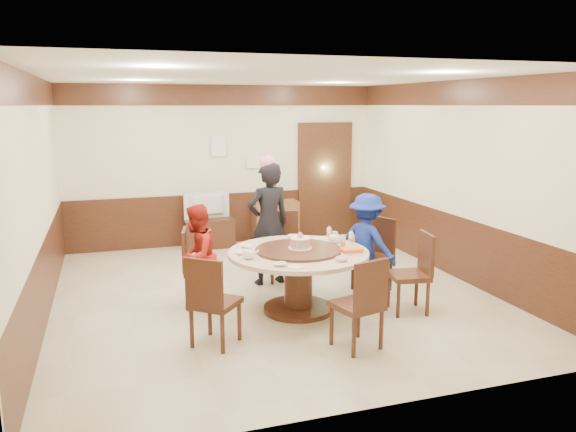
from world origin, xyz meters
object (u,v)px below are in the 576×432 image
object	(u,v)px
tv_stand	(209,233)
television	(208,206)
thermos	(272,191)
person_blue	(367,243)
person_red	(197,256)
side_cabinet	(275,221)
person_standing	(268,224)
shrimp_platter	(351,251)
banquet_table	(298,269)
birthday_cake	(300,243)

from	to	relation	value
tv_stand	television	distance (m)	0.49
thermos	television	bearing A→B (deg)	-178.53
person_blue	television	size ratio (longest dim) A/B	1.61
person_red	side_cabinet	distance (m)	3.50
person_standing	thermos	xyz separation A→B (m)	(0.73, 2.32, 0.09)
tv_stand	side_cabinet	world-z (taller)	side_cabinet
shrimp_platter	tv_stand	size ratio (longest dim) A/B	0.35
shrimp_platter	television	size ratio (longest dim) A/B	0.36
banquet_table	thermos	xyz separation A→B (m)	(0.69, 3.48, 0.41)
banquet_table	side_cabinet	size ratio (longest dim) A/B	2.10
birthday_cake	thermos	size ratio (longest dim) A/B	0.75
person_standing	shrimp_platter	xyz separation A→B (m)	(0.59, -1.46, -0.07)
shrimp_platter	thermos	size ratio (longest dim) A/B	0.79
tv_stand	side_cabinet	bearing A→B (deg)	1.40
person_standing	side_cabinet	world-z (taller)	person_standing
birthday_cake	tv_stand	xyz separation A→B (m)	(-0.49, 3.45, -0.60)
shrimp_platter	person_standing	bearing A→B (deg)	112.15
tv_stand	shrimp_platter	bearing A→B (deg)	-74.70
person_blue	birthday_cake	distance (m)	1.18
birthday_cake	television	distance (m)	3.48
person_standing	person_blue	xyz separation A→B (m)	(1.14, -0.73, -0.19)
birthday_cake	shrimp_platter	world-z (taller)	birthday_cake
birthday_cake	television	xyz separation A→B (m)	(-0.49, 3.45, -0.11)
birthday_cake	person_standing	bearing A→B (deg)	93.05
television	person_standing	bearing A→B (deg)	91.32
birthday_cake	banquet_table	bearing A→B (deg)	-174.50
tv_stand	television	size ratio (longest dim) A/B	1.03
person_blue	side_cabinet	xyz separation A→B (m)	(-0.35, 3.05, -0.29)
banquet_table	person_standing	size ratio (longest dim) A/B	0.99
person_red	thermos	world-z (taller)	person_red
banquet_table	person_blue	xyz separation A→B (m)	(1.11, 0.43, 0.13)
person_red	person_blue	size ratio (longest dim) A/B	0.97
television	person_blue	bearing A→B (deg)	108.19
side_cabinet	thermos	size ratio (longest dim) A/B	2.11
tv_stand	person_standing	bearing A→B (deg)	-79.30
banquet_table	person_blue	world-z (taller)	person_blue
person_standing	television	world-z (taller)	person_standing
side_cabinet	person_red	bearing A→B (deg)	-122.55
person_standing	tv_stand	distance (m)	2.41
person_red	birthday_cake	world-z (taller)	person_red
banquet_table	shrimp_platter	distance (m)	0.68
person_blue	side_cabinet	size ratio (longest dim) A/B	1.66
tv_stand	person_red	bearing A→B (deg)	-102.64
tv_stand	thermos	size ratio (longest dim) A/B	2.24
shrimp_platter	side_cabinet	bearing A→B (deg)	86.98
banquet_table	tv_stand	world-z (taller)	banquet_table
birthday_cake	side_cabinet	bearing A→B (deg)	78.13
person_red	birthday_cake	xyz separation A→B (m)	(1.15, -0.53, 0.21)
birthday_cake	side_cabinet	distance (m)	3.58
person_standing	side_cabinet	distance (m)	2.50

